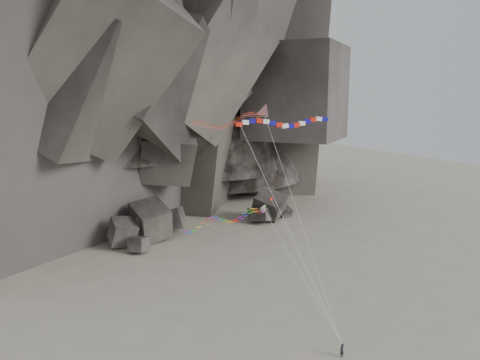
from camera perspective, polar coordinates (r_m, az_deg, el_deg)
ground at (r=62.74m, az=3.54°, el=-16.59°), size 260.00×260.00×0.00m
headland at (r=118.35m, az=-19.12°, el=17.29°), size 110.00×70.00×84.00m
boulder_field at (r=92.53m, az=-7.92°, el=-5.50°), size 71.73×12.36×8.46m
kite_flyer at (r=56.15m, az=12.32°, el=-19.51°), size 0.69×0.49×1.87m
delta_kite at (r=56.10m, az=-1.72°, el=7.23°), size 10.58×15.69×25.84m
banner_kite at (r=56.99m, az=5.35°, el=6.90°), size 11.56×13.87×24.17m
parafoil_kite at (r=54.77m, az=-2.17°, el=-4.82°), size 13.46×13.17×13.27m
pennant_kite at (r=56.85m, az=5.36°, el=-5.49°), size 1.02×11.89×14.44m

